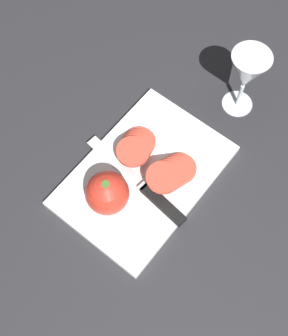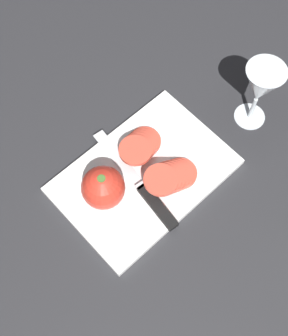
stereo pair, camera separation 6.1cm
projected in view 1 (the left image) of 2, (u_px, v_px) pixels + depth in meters
ground_plane at (173, 151)px, 1.02m from camera, size 3.00×3.00×0.00m
cutting_board at (144, 176)px, 0.99m from camera, size 0.36×0.24×0.02m
wine_glass at (247, 74)px, 0.97m from camera, size 0.08×0.08×0.17m
whole_tomato at (107, 193)px, 0.91m from camera, size 0.09×0.09×0.09m
knife at (153, 195)px, 0.95m from camera, size 0.05×0.27×0.01m
tomato_slice_stack_near at (136, 146)px, 0.98m from camera, size 0.11×0.09×0.04m
tomato_slice_stack_far at (172, 173)px, 0.95m from camera, size 0.12×0.07×0.05m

